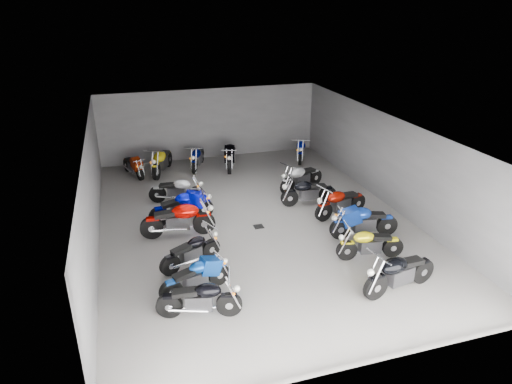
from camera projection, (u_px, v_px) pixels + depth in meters
ground at (254, 220)px, 15.43m from camera, size 14.00×14.00×0.00m
wall_back at (210, 124)px, 20.96m from camera, size 10.00×0.10×3.20m
wall_left at (92, 194)px, 13.46m from camera, size 0.10×14.00×3.20m
wall_right at (389, 161)px, 16.14m from camera, size 0.10×14.00×3.20m
ceiling at (254, 128)px, 14.16m from camera, size 10.00×14.00×0.04m
drain_grate at (259, 227)px, 14.98m from camera, size 0.32×0.32×0.01m
motorcycle_left_a at (200, 299)px, 10.60m from camera, size 1.99×0.65×0.89m
motorcycle_left_b at (196, 277)px, 11.48m from camera, size 1.90×0.66×0.85m
motorcycle_left_c at (191, 251)px, 12.63m from camera, size 1.81×0.89×0.85m
motorcycle_left_d at (179, 220)px, 14.21m from camera, size 2.35×0.52×1.03m
motorcycle_left_e at (182, 207)px, 15.13m from camera, size 2.20×0.52×0.97m
motorcycle_left_f at (177, 190)px, 16.58m from camera, size 1.97×0.78×0.89m
motorcycle_right_a at (399, 273)px, 11.51m from camera, size 2.24×0.61×0.99m
motorcycle_right_b at (369, 244)px, 13.00m from camera, size 1.97×0.50×0.87m
motorcycle_right_c at (363, 222)px, 14.15m from camera, size 2.20×0.51×0.97m
motorcycle_right_d at (340, 202)px, 15.52m from camera, size 2.11×0.67×0.94m
motorcycle_right_e at (308, 192)px, 16.41m from camera, size 2.09×0.45×0.92m
motorcycle_right_f at (301, 177)px, 17.69m from camera, size 2.03×0.95×0.94m
motorcycle_back_a at (133, 166)px, 19.09m from camera, size 0.77×1.82×0.83m
motorcycle_back_b at (162, 161)px, 19.34m from camera, size 1.07×2.16×1.01m
motorcycle_back_c at (198, 157)px, 19.96m from camera, size 0.90×1.99×0.92m
motorcycle_back_d at (230, 155)px, 19.99m from camera, size 0.80×2.31×1.04m
motorcycle_back_f at (301, 149)px, 20.97m from camera, size 1.01×1.99×0.93m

